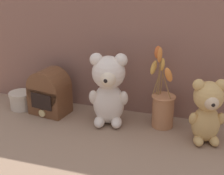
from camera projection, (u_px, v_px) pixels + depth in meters
The scene contains 7 objects.
ground_plane at pixel (111, 125), 1.46m from camera, with size 4.00×4.00×0.00m, color #8E7056.
backdrop_wall at pixel (122, 41), 1.49m from camera, with size 1.38×0.02×0.65m.
teddy_bear_large at pixel (109, 88), 1.42m from camera, with size 0.17×0.16×0.31m.
teddy_bear_medium at pixel (207, 110), 1.29m from camera, with size 0.14×0.13×0.26m.
flower_vase at pixel (163, 105), 1.42m from camera, with size 0.12×0.13×0.34m.
vintage_radio at pixel (49, 93), 1.54m from camera, with size 0.18×0.15×0.21m.
decorative_tin_tall at pixel (21, 100), 1.61m from camera, with size 0.11×0.11×0.08m.
Camera 1 is at (0.41, -1.24, 0.69)m, focal length 55.00 mm.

